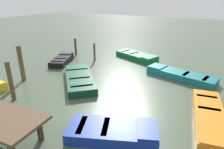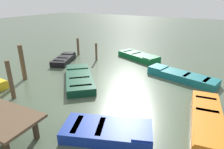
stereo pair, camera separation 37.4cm
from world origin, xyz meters
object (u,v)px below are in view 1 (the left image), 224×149
(rowboat_teal, at_px, (180,75))
(rowboat_orange, at_px, (209,117))
(mooring_piling_near_left, at_px, (11,81))
(rowboat_green, at_px, (137,56))
(mooring_piling_far_right, at_px, (94,52))
(mooring_piling_center, at_px, (21,64))
(rowboat_dark_green, at_px, (79,79))
(mooring_piling_near_right, at_px, (76,47))
(rowboat_black, at_px, (62,60))
(rowboat_blue, at_px, (113,131))

(rowboat_teal, distance_m, rowboat_orange, 4.43)
(mooring_piling_near_left, bearing_deg, rowboat_green, -106.63)
(rowboat_orange, distance_m, mooring_piling_near_left, 8.65)
(mooring_piling_far_right, relative_size, mooring_piling_center, 0.65)
(rowboat_dark_green, height_order, mooring_piling_near_left, mooring_piling_near_left)
(rowboat_orange, bearing_deg, rowboat_teal, -164.29)
(rowboat_orange, relative_size, mooring_piling_far_right, 3.16)
(rowboat_teal, height_order, mooring_piling_near_left, mooring_piling_near_left)
(rowboat_green, bearing_deg, mooring_piling_near_left, -84.50)
(rowboat_dark_green, relative_size, mooring_piling_near_right, 2.76)
(rowboat_black, bearing_deg, rowboat_blue, -149.78)
(rowboat_black, xyz_separation_m, rowboat_green, (-4.49, -3.57, -0.00))
(rowboat_teal, xyz_separation_m, mooring_piling_far_right, (6.46, -0.69, 0.45))
(rowboat_dark_green, height_order, mooring_piling_near_right, mooring_piling_near_right)
(mooring_piling_near_right, xyz_separation_m, mooring_piling_center, (-0.65, 5.81, 0.33))
(mooring_piling_near_left, xyz_separation_m, mooring_piling_center, (1.56, -1.84, 0.08))
(rowboat_blue, xyz_separation_m, rowboat_orange, (-2.91, -2.52, -0.00))
(rowboat_blue, bearing_deg, rowboat_black, 120.67)
(rowboat_blue, distance_m, mooring_piling_near_left, 5.43)
(rowboat_blue, bearing_deg, rowboat_teal, 59.26)
(rowboat_orange, xyz_separation_m, rowboat_dark_green, (6.79, -0.75, 0.00))
(mooring_piling_far_right, bearing_deg, rowboat_green, -144.48)
(rowboat_teal, distance_m, rowboat_dark_green, 5.95)
(mooring_piling_near_right, bearing_deg, rowboat_green, -164.40)
(rowboat_blue, height_order, rowboat_orange, same)
(mooring_piling_near_right, relative_size, mooring_piling_center, 0.68)
(rowboat_orange, height_order, mooring_piling_center, mooring_piling_center)
(rowboat_orange, xyz_separation_m, mooring_piling_center, (9.84, 0.52, 0.81))
(mooring_piling_near_left, relative_size, mooring_piling_far_right, 1.43)
(rowboat_green, bearing_deg, rowboat_orange, -27.79)
(rowboat_blue, bearing_deg, rowboat_orange, 19.53)
(rowboat_blue, bearing_deg, rowboat_dark_green, 118.48)
(mooring_piling_center, bearing_deg, rowboat_teal, -150.35)
(rowboat_blue, relative_size, mooring_piling_near_right, 2.42)
(rowboat_orange, height_order, mooring_piling_near_left, mooring_piling_near_left)
(rowboat_teal, bearing_deg, rowboat_dark_green, 46.91)
(mooring_piling_far_right, bearing_deg, mooring_piling_center, 73.52)
(rowboat_teal, bearing_deg, mooring_piling_near_right, 5.25)
(rowboat_orange, bearing_deg, mooring_piling_near_left, -82.68)
(rowboat_green, bearing_deg, rowboat_blue, -51.55)
(rowboat_black, xyz_separation_m, mooring_piling_near_right, (0.41, -2.20, 0.48))
(mooring_piling_far_right, bearing_deg, rowboat_black, 42.53)
(rowboat_dark_green, relative_size, mooring_piling_near_left, 2.02)
(mooring_piling_far_right, bearing_deg, rowboat_orange, 150.31)
(rowboat_green, relative_size, mooring_piling_center, 1.78)
(rowboat_teal, height_order, mooring_piling_near_right, mooring_piling_near_right)
(rowboat_dark_green, bearing_deg, mooring_piling_near_left, 111.90)
(mooring_piling_far_right, distance_m, mooring_piling_center, 5.49)
(rowboat_black, relative_size, rowboat_orange, 0.67)
(rowboat_dark_green, bearing_deg, rowboat_green, -53.95)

